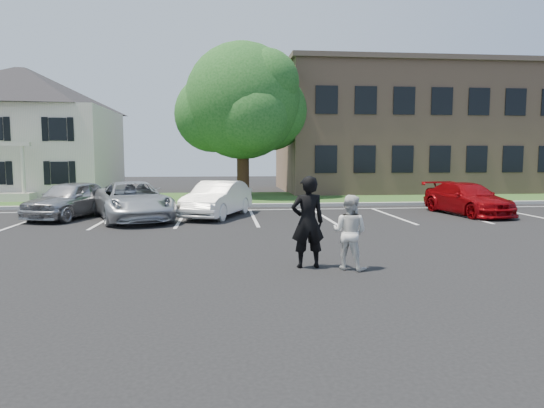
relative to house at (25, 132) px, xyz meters
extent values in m
plane|color=black|center=(13.00, -19.97, -3.83)|extent=(90.00, 90.00, 0.00)
cube|color=gray|center=(13.00, -7.97, -3.75)|extent=(40.00, 0.30, 0.15)
cube|color=#304E1A|center=(13.00, -3.97, -3.79)|extent=(44.00, 8.00, 0.08)
cube|color=silver|center=(4.60, -11.97, -3.82)|extent=(0.12, 5.20, 0.01)
cube|color=silver|center=(7.40, -11.97, -3.82)|extent=(0.12, 5.20, 0.01)
cube|color=silver|center=(10.20, -11.97, -3.82)|extent=(0.12, 5.20, 0.01)
cube|color=silver|center=(13.00, -11.97, -3.82)|extent=(0.12, 5.20, 0.01)
cube|color=silver|center=(15.80, -11.97, -3.82)|extent=(0.12, 5.20, 0.01)
cube|color=silver|center=(18.60, -11.97, -3.82)|extent=(0.12, 5.20, 0.01)
cube|color=silver|center=(21.40, -11.97, -3.82)|extent=(0.12, 5.20, 0.01)
cube|color=silver|center=(24.20, -11.97, -3.82)|extent=(0.12, 5.20, 0.01)
cube|color=silver|center=(14.40, -9.27, -3.82)|extent=(34.00, 0.12, 0.01)
cube|color=beige|center=(0.00, 0.03, -1.23)|extent=(10.00, 8.00, 5.20)
pyramid|color=black|center=(0.00, 0.03, 2.57)|extent=(10.30, 8.24, 2.40)
cylinder|color=beige|center=(1.70, -4.87, -2.48)|extent=(0.18, 0.18, 2.70)
cube|color=black|center=(0.65, -3.99, -2.33)|extent=(0.32, 0.05, 1.25)
cube|color=#A27D63|center=(27.00, 2.03, 0.17)|extent=(22.00, 10.00, 8.00)
cube|color=brown|center=(27.00, 2.03, 4.32)|extent=(22.40, 10.40, 0.30)
cube|color=black|center=(17.80, -3.00, -1.63)|extent=(1.30, 0.06, 1.60)
cube|color=black|center=(17.80, -3.00, 1.77)|extent=(1.30, 0.06, 1.60)
cube|color=black|center=(20.10, -3.00, -1.63)|extent=(1.30, 0.06, 1.60)
cube|color=black|center=(20.10, -3.00, 1.77)|extent=(1.30, 0.06, 1.60)
cube|color=black|center=(22.40, -3.00, -1.63)|extent=(1.30, 0.06, 1.60)
cube|color=black|center=(22.40, -3.00, 1.77)|extent=(1.30, 0.06, 1.60)
cube|color=black|center=(24.70, -3.00, -1.63)|extent=(1.30, 0.06, 1.60)
cube|color=black|center=(24.70, -3.00, 1.77)|extent=(1.30, 0.06, 1.60)
cube|color=black|center=(27.00, -3.00, -1.63)|extent=(1.30, 0.06, 1.60)
cube|color=black|center=(27.00, -3.00, 1.77)|extent=(1.30, 0.06, 1.60)
cube|color=black|center=(29.30, -3.00, -1.63)|extent=(1.30, 0.06, 1.60)
cube|color=black|center=(29.30, -3.00, 1.77)|extent=(1.30, 0.06, 1.60)
cylinder|color=black|center=(12.99, -2.70, -2.23)|extent=(0.70, 0.70, 3.20)
sphere|color=#154516|center=(12.99, -2.70, 1.67)|extent=(6.60, 6.60, 6.60)
sphere|color=#154516|center=(14.59, -2.00, 1.17)|extent=(4.60, 4.60, 4.60)
sphere|color=#154516|center=(11.29, -2.30, 0.97)|extent=(4.40, 4.40, 4.40)
sphere|color=#154516|center=(13.39, -4.20, 0.77)|extent=(4.00, 4.00, 4.00)
sphere|color=#154516|center=(12.39, -1.10, 1.97)|extent=(4.20, 4.20, 4.20)
sphere|color=#154516|center=(14.19, -3.60, 2.57)|extent=(3.80, 3.80, 3.80)
imported|color=black|center=(13.62, -20.48, -2.83)|extent=(0.76, 0.52, 2.00)
imported|color=silver|center=(14.49, -20.73, -3.02)|extent=(0.99, 0.95, 1.61)
imported|color=#A1A1A5|center=(5.89, -11.25, -3.10)|extent=(2.99, 4.60, 1.46)
imported|color=#B8BBC0|center=(8.40, -12.06, -3.11)|extent=(4.02, 5.69, 1.44)
imported|color=white|center=(11.59, -11.48, -3.12)|extent=(2.96, 4.53, 1.41)
imported|color=maroon|center=(21.83, -11.82, -3.18)|extent=(2.47, 4.70, 1.30)
camera|label=1|loc=(11.79, -30.75, -1.38)|focal=32.00mm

